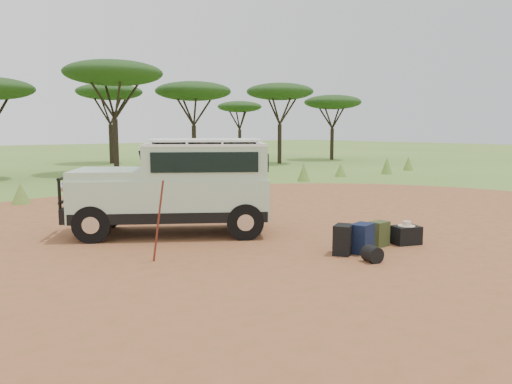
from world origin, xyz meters
TOP-DOWN VIEW (x-y plane):
  - ground at (0.00, 0.00)m, footprint 140.00×140.00m
  - dirt_clearing at (0.00, 0.00)m, footprint 23.00×23.00m
  - grass_fringe at (0.12, 8.67)m, footprint 36.60×1.60m
  - acacia_treeline at (0.75, 19.81)m, footprint 46.70×13.20m
  - safari_vehicle at (-1.37, 2.06)m, footprint 4.67×3.94m
  - walking_staff at (-2.92, 0.12)m, footprint 0.14×0.30m
  - backpack_black at (0.10, -1.62)m, footprint 0.52×0.48m
  - backpack_navy at (0.48, -1.78)m, footprint 0.51×0.42m
  - backpack_olive at (1.19, -1.65)m, footprint 0.38×0.28m
  - duffel_navy at (1.51, -1.34)m, footprint 0.42×0.35m
  - hard_case at (1.79, -1.89)m, footprint 0.66×0.56m
  - stuff_sack at (0.08, -2.34)m, footprint 0.37×0.37m
  - safari_hat at (1.79, -1.89)m, footprint 0.35×0.35m

SIDE VIEW (x-z plane):
  - ground at x=0.00m, z-range 0.00..0.00m
  - dirt_clearing at x=0.00m, z-range 0.00..0.01m
  - stuff_sack at x=0.08m, z-range 0.00..0.30m
  - hard_case at x=1.79m, z-range 0.00..0.39m
  - duffel_navy at x=1.51m, z-range 0.00..0.41m
  - backpack_olive at x=1.19m, z-range 0.00..0.52m
  - backpack_black at x=0.10m, z-range 0.00..0.58m
  - backpack_navy at x=0.48m, z-range 0.00..0.59m
  - grass_fringe at x=0.12m, z-range -0.05..0.85m
  - safari_hat at x=1.79m, z-range 0.38..0.48m
  - walking_staff at x=-2.92m, z-range 0.00..1.51m
  - safari_vehicle at x=-1.37m, z-range -0.04..2.15m
  - acacia_treeline at x=0.75m, z-range 1.74..8.00m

